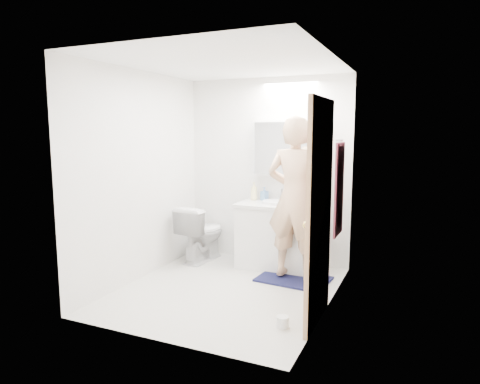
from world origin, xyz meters
The scene contains 23 objects.
floor centered at (0.00, 0.00, 0.00)m, with size 2.50×2.50×0.00m, color silver.
ceiling centered at (0.00, 0.00, 2.40)m, with size 2.50×2.50×0.00m, color white.
wall_back centered at (0.00, 1.25, 1.20)m, with size 2.50×2.50×0.00m, color white.
wall_front centered at (0.00, -1.25, 1.20)m, with size 2.50×2.50×0.00m, color white.
wall_left centered at (-1.10, 0.00, 1.20)m, with size 2.50×2.50×0.00m, color white.
wall_right centered at (1.10, 0.00, 1.20)m, with size 2.50×2.50×0.00m, color white.
vanity_cabinet centered at (0.23, 0.96, 0.39)m, with size 0.90×0.55×0.78m, color white.
countertop centered at (0.23, 0.96, 0.80)m, with size 0.95×0.58×0.04m, color silver.
sink_basin centered at (0.23, 0.99, 0.84)m, with size 0.36×0.36×0.03m, color white.
faucet centered at (0.23, 1.19, 0.90)m, with size 0.02×0.02×0.16m, color silver.
medicine_cabinet centered at (0.30, 1.18, 1.50)m, with size 0.88×0.14×0.70m, color white.
mirror_panel centered at (0.30, 1.10, 1.50)m, with size 0.84×0.01×0.66m, color silver.
toilet centered at (-0.77, 0.85, 0.37)m, with size 0.42×0.73×0.75m, color silver.
bath_rug centered at (0.58, 0.59, 0.01)m, with size 0.80×0.55×0.02m, color #131A3E.
person centered at (0.58, 0.59, 0.97)m, with size 0.67×0.44×1.84m, color #DBAC83.
door centered at (1.08, -0.35, 1.00)m, with size 0.04×0.80×2.00m, color tan.
door_knob centered at (1.04, -0.65, 0.95)m, with size 0.06×0.06×0.06m, color gold.
towel centered at (1.08, 0.55, 1.10)m, with size 0.02×0.42×1.00m, color black.
towel_hook centered at (1.07, 0.55, 1.62)m, with size 0.02×0.02×0.07m, color silver.
soap_bottle_a centered at (-0.13, 1.11, 0.94)m, with size 0.09×0.09×0.24m, color beige.
soap_bottle_b centered at (0.00, 1.15, 0.91)m, with size 0.08×0.08×0.18m, color #5581B7.
toothbrush_cup centered at (0.43, 1.12, 0.87)m, with size 0.10×0.10×0.10m, color #4051C0.
toilet_paper_roll centered at (0.84, -0.60, 0.05)m, with size 0.11×0.11×0.10m, color white.
Camera 1 is at (1.92, -3.99, 1.71)m, focal length 31.73 mm.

